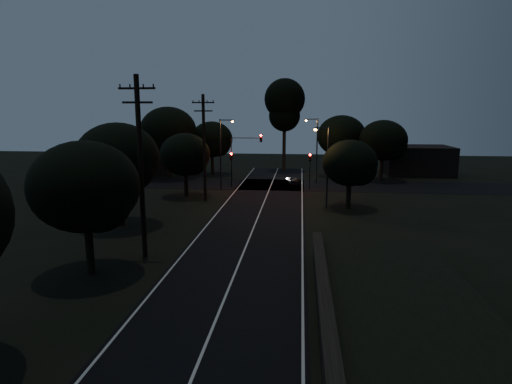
{
  "coord_description": "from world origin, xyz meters",
  "views": [
    {
      "loc": [
        3.52,
        -9.52,
        8.93
      ],
      "look_at": [
        0.0,
        24.0,
        2.5
      ],
      "focal_mm": 30.0,
      "sensor_mm": 36.0,
      "label": 1
    }
  ],
  "objects_px": {
    "utility_pole_far": "(204,146)",
    "streetlight_a": "(222,149)",
    "streetlight_c": "(326,161)",
    "signal_right": "(310,164)",
    "streetlight_b": "(315,146)",
    "signal_left": "(231,163)",
    "utility_pole_mid": "(141,165)",
    "signal_mast": "(245,151)",
    "car": "(294,181)",
    "tall_pine": "(285,105)"
  },
  "relations": [
    {
      "from": "streetlight_c",
      "to": "tall_pine",
      "type": "bearing_deg",
      "value": 100.93
    },
    {
      "from": "utility_pole_mid",
      "to": "streetlight_c",
      "type": "bearing_deg",
      "value": 51.74
    },
    {
      "from": "signal_left",
      "to": "utility_pole_mid",
      "type": "bearing_deg",
      "value": -93.21
    },
    {
      "from": "tall_pine",
      "to": "utility_pole_mid",
      "type": "bearing_deg",
      "value": -99.93
    },
    {
      "from": "signal_right",
      "to": "utility_pole_far",
      "type": "bearing_deg",
      "value": -143.0
    },
    {
      "from": "signal_left",
      "to": "streetlight_c",
      "type": "xyz_separation_m",
      "value": [
        10.43,
        -9.99,
        1.51
      ]
    },
    {
      "from": "utility_pole_mid",
      "to": "utility_pole_far",
      "type": "distance_m",
      "value": 17.0
    },
    {
      "from": "tall_pine",
      "to": "signal_right",
      "type": "xyz_separation_m",
      "value": [
        3.6,
        -15.01,
        -6.97
      ]
    },
    {
      "from": "utility_pole_mid",
      "to": "signal_right",
      "type": "height_order",
      "value": "utility_pole_mid"
    },
    {
      "from": "signal_right",
      "to": "streetlight_b",
      "type": "xyz_separation_m",
      "value": [
        0.71,
        4.01,
        1.8
      ]
    },
    {
      "from": "streetlight_b",
      "to": "streetlight_c",
      "type": "distance_m",
      "value": 14.01
    },
    {
      "from": "streetlight_a",
      "to": "streetlight_c",
      "type": "distance_m",
      "value": 13.72
    },
    {
      "from": "utility_pole_far",
      "to": "signal_right",
      "type": "bearing_deg",
      "value": 37.0
    },
    {
      "from": "car",
      "to": "signal_right",
      "type": "bearing_deg",
      "value": 123.24
    },
    {
      "from": "signal_mast",
      "to": "car",
      "type": "distance_m",
      "value": 7.1
    },
    {
      "from": "streetlight_c",
      "to": "streetlight_b",
      "type": "bearing_deg",
      "value": 92.14
    },
    {
      "from": "utility_pole_mid",
      "to": "signal_left",
      "type": "height_order",
      "value": "utility_pole_mid"
    },
    {
      "from": "signal_mast",
      "to": "streetlight_c",
      "type": "height_order",
      "value": "streetlight_c"
    },
    {
      "from": "signal_left",
      "to": "streetlight_b",
      "type": "relative_size",
      "value": 0.51
    },
    {
      "from": "signal_right",
      "to": "car",
      "type": "xyz_separation_m",
      "value": [
        -1.88,
        2.09,
        -2.29
      ]
    },
    {
      "from": "utility_pole_mid",
      "to": "signal_right",
      "type": "relative_size",
      "value": 2.68
    },
    {
      "from": "streetlight_a",
      "to": "car",
      "type": "distance_m",
      "value": 9.89
    },
    {
      "from": "signal_mast",
      "to": "streetlight_a",
      "type": "distance_m",
      "value": 3.13
    },
    {
      "from": "signal_mast",
      "to": "streetlight_c",
      "type": "bearing_deg",
      "value": -48.81
    },
    {
      "from": "tall_pine",
      "to": "streetlight_a",
      "type": "relative_size",
      "value": 1.7
    },
    {
      "from": "signal_mast",
      "to": "streetlight_b",
      "type": "height_order",
      "value": "streetlight_b"
    },
    {
      "from": "signal_right",
      "to": "tall_pine",
      "type": "bearing_deg",
      "value": 103.49
    },
    {
      "from": "utility_pole_far",
      "to": "streetlight_a",
      "type": "bearing_deg",
      "value": 83.41
    },
    {
      "from": "utility_pole_mid",
      "to": "signal_left",
      "type": "distance_m",
      "value": 25.19
    },
    {
      "from": "signal_mast",
      "to": "streetlight_b",
      "type": "xyz_separation_m",
      "value": [
        8.22,
        4.01,
        0.3
      ]
    },
    {
      "from": "signal_left",
      "to": "streetlight_a",
      "type": "height_order",
      "value": "streetlight_a"
    },
    {
      "from": "car",
      "to": "streetlight_b",
      "type": "bearing_deg",
      "value": -152.17
    },
    {
      "from": "utility_pole_mid",
      "to": "streetlight_c",
      "type": "distance_m",
      "value": 19.15
    },
    {
      "from": "signal_right",
      "to": "streetlight_b",
      "type": "height_order",
      "value": "streetlight_b"
    },
    {
      "from": "signal_mast",
      "to": "signal_left",
      "type": "bearing_deg",
      "value": -179.87
    },
    {
      "from": "utility_pole_mid",
      "to": "car",
      "type": "height_order",
      "value": "utility_pole_mid"
    },
    {
      "from": "utility_pole_far",
      "to": "car",
      "type": "xyz_separation_m",
      "value": [
        8.72,
        10.07,
        -4.94
      ]
    },
    {
      "from": "signal_left",
      "to": "streetlight_b",
      "type": "height_order",
      "value": "streetlight_b"
    },
    {
      "from": "utility_pole_mid",
      "to": "streetlight_a",
      "type": "height_order",
      "value": "utility_pole_mid"
    },
    {
      "from": "signal_mast",
      "to": "car",
      "type": "height_order",
      "value": "signal_mast"
    },
    {
      "from": "signal_left",
      "to": "streetlight_a",
      "type": "distance_m",
      "value": 2.77
    },
    {
      "from": "signal_right",
      "to": "streetlight_c",
      "type": "distance_m",
      "value": 10.18
    },
    {
      "from": "utility_pole_mid",
      "to": "signal_right",
      "type": "distance_m",
      "value": 27.3
    },
    {
      "from": "streetlight_b",
      "to": "streetlight_a",
      "type": "bearing_deg",
      "value": -150.52
    },
    {
      "from": "signal_left",
      "to": "car",
      "type": "distance_m",
      "value": 7.95
    },
    {
      "from": "streetlight_a",
      "to": "streetlight_c",
      "type": "height_order",
      "value": "streetlight_a"
    },
    {
      "from": "utility_pole_far",
      "to": "signal_right",
      "type": "xyz_separation_m",
      "value": [
        10.6,
        7.99,
        -2.65
      ]
    },
    {
      "from": "utility_pole_mid",
      "to": "signal_mast",
      "type": "xyz_separation_m",
      "value": [
        3.09,
        24.99,
        -1.4
      ]
    },
    {
      "from": "utility_pole_far",
      "to": "signal_mast",
      "type": "height_order",
      "value": "utility_pole_far"
    },
    {
      "from": "signal_right",
      "to": "signal_mast",
      "type": "bearing_deg",
      "value": 179.97
    }
  ]
}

